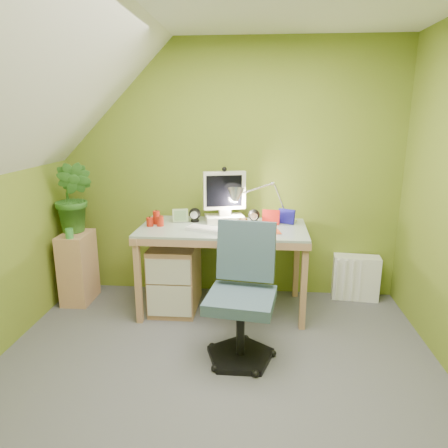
# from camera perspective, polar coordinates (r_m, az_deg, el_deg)

# --- Properties ---
(floor) EXTENTS (3.20, 3.20, 0.01)m
(floor) POSITION_cam_1_polar(r_m,az_deg,el_deg) (2.87, -1.75, -22.14)
(floor) COLOR #56565C
(floor) RESTS_ON ground
(wall_back) EXTENTS (3.20, 0.01, 2.40)m
(wall_back) POSITION_cam_1_polar(r_m,az_deg,el_deg) (3.92, 0.72, 7.20)
(wall_back) COLOR olive
(wall_back) RESTS_ON floor
(wall_front) EXTENTS (3.20, 0.01, 2.40)m
(wall_front) POSITION_cam_1_polar(r_m,az_deg,el_deg) (0.89, -14.66, -21.25)
(wall_front) COLOR olive
(wall_front) RESTS_ON floor
(slope_ceiling) EXTENTS (1.10, 3.20, 1.10)m
(slope_ceiling) POSITION_cam_1_polar(r_m,az_deg,el_deg) (2.61, -25.49, 16.31)
(slope_ceiling) COLOR white
(slope_ceiling) RESTS_ON wall_left
(desk) EXTENTS (1.46, 0.75, 0.78)m
(desk) POSITION_cam_1_polar(r_m,az_deg,el_deg) (3.72, -0.17, -6.17)
(desk) COLOR tan
(desk) RESTS_ON floor
(monitor) EXTENTS (0.39, 0.28, 0.48)m
(monitor) POSITION_cam_1_polar(r_m,az_deg,el_deg) (3.72, 0.06, 3.89)
(monitor) COLOR silver
(monitor) RESTS_ON desk
(speaker_left) EXTENTS (0.13, 0.13, 0.13)m
(speaker_left) POSITION_cam_1_polar(r_m,az_deg,el_deg) (3.76, -4.07, 1.30)
(speaker_left) COLOR black
(speaker_left) RESTS_ON desk
(speaker_right) EXTENTS (0.12, 0.12, 0.13)m
(speaker_right) POSITION_cam_1_polar(r_m,az_deg,el_deg) (3.72, 4.18, 1.10)
(speaker_right) COLOR black
(speaker_right) RESTS_ON desk
(keyboard) EXTENTS (0.46, 0.30, 0.02)m
(keyboard) POSITION_cam_1_polar(r_m,az_deg,el_deg) (3.47, -1.68, -0.78)
(keyboard) COLOR white
(keyboard) RESTS_ON desk
(mousepad) EXTENTS (0.25, 0.19, 0.01)m
(mousepad) POSITION_cam_1_polar(r_m,az_deg,el_deg) (3.45, 5.94, -1.08)
(mousepad) COLOR #DB4C22
(mousepad) RESTS_ON desk
(mouse) EXTENTS (0.13, 0.09, 0.04)m
(mouse) POSITION_cam_1_polar(r_m,az_deg,el_deg) (3.44, 5.95, -0.80)
(mouse) COLOR silver
(mouse) RESTS_ON mousepad
(amber_tumbler) EXTENTS (0.08, 0.08, 0.09)m
(amber_tumbler) POSITION_cam_1_polar(r_m,az_deg,el_deg) (3.50, 2.66, -0.04)
(amber_tumbler) COLOR brown
(amber_tumbler) RESTS_ON desk
(candle_cluster) EXTENTS (0.16, 0.14, 0.12)m
(candle_cluster) POSITION_cam_1_polar(r_m,az_deg,el_deg) (3.69, -9.49, 0.75)
(candle_cluster) COLOR #AE210F
(candle_cluster) RESTS_ON desk
(photo_frame_red) EXTENTS (0.16, 0.05, 0.13)m
(photo_frame_red) POSITION_cam_1_polar(r_m,az_deg,el_deg) (3.69, 6.51, 0.96)
(photo_frame_red) COLOR red
(photo_frame_red) RESTS_ON desk
(photo_frame_blue) EXTENTS (0.15, 0.09, 0.13)m
(photo_frame_blue) POSITION_cam_1_polar(r_m,az_deg,el_deg) (3.73, 8.64, 1.06)
(photo_frame_blue) COLOR navy
(photo_frame_blue) RESTS_ON desk
(photo_frame_green) EXTENTS (0.14, 0.05, 0.12)m
(photo_frame_green) POSITION_cam_1_polar(r_m,az_deg,el_deg) (3.77, -6.06, 1.19)
(photo_frame_green) COLOR #9FC084
(photo_frame_green) RESTS_ON desk
(desk_lamp) EXTENTS (0.54, 0.30, 0.55)m
(desk_lamp) POSITION_cam_1_polar(r_m,az_deg,el_deg) (3.70, 7.04, 4.28)
(desk_lamp) COLOR #B2B2B7
(desk_lamp) RESTS_ON desk
(side_ledge) EXTENTS (0.25, 0.38, 0.67)m
(side_ledge) POSITION_cam_1_polar(r_m,az_deg,el_deg) (4.13, -19.55, -5.69)
(side_ledge) COLOR tan
(side_ledge) RESTS_ON floor
(potted_plant) EXTENTS (0.42, 0.36, 0.66)m
(potted_plant) POSITION_cam_1_polar(r_m,az_deg,el_deg) (4.00, -20.07, 3.49)
(potted_plant) COLOR #316923
(potted_plant) RESTS_ON side_ledge
(green_cup) EXTENTS (0.08, 0.08, 0.09)m
(green_cup) POSITION_cam_1_polar(r_m,az_deg,el_deg) (3.88, -20.64, -1.25)
(green_cup) COLOR green
(green_cup) RESTS_ON side_ledge
(task_chair) EXTENTS (0.60, 0.60, 0.96)m
(task_chair) POSITION_cam_1_polar(r_m,az_deg,el_deg) (2.93, 2.33, -10.21)
(task_chair) COLOR #3C5362
(task_chair) RESTS_ON floor
(radiator) EXTENTS (0.44, 0.21, 0.43)m
(radiator) POSITION_cam_1_polar(r_m,az_deg,el_deg) (4.18, 17.77, -7.06)
(radiator) COLOR white
(radiator) RESTS_ON floor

